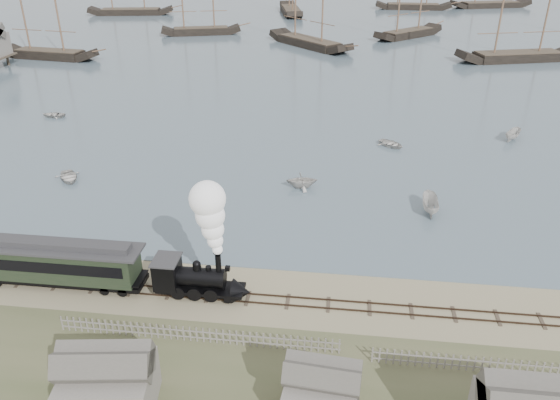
# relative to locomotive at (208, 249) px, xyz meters

# --- Properties ---
(ground) EXTENTS (600.00, 600.00, 0.00)m
(ground) POSITION_rel_locomotive_xyz_m (6.80, 2.00, -4.13)
(ground) COLOR tan
(ground) RESTS_ON ground
(harbor_water) EXTENTS (600.00, 336.00, 0.06)m
(harbor_water) POSITION_rel_locomotive_xyz_m (6.80, 172.00, -4.10)
(harbor_water) COLOR #485A67
(harbor_water) RESTS_ON ground
(rail_track) EXTENTS (120.00, 1.80, 0.16)m
(rail_track) POSITION_rel_locomotive_xyz_m (6.80, 0.00, -4.09)
(rail_track) COLOR #34261C
(rail_track) RESTS_ON ground
(picket_fence_west) EXTENTS (19.00, 0.10, 1.20)m
(picket_fence_west) POSITION_rel_locomotive_xyz_m (0.30, -5.00, -4.13)
(picket_fence_west) COLOR slate
(picket_fence_west) RESTS_ON ground
(picket_fence_east) EXTENTS (15.00, 0.10, 1.20)m
(picket_fence_east) POSITION_rel_locomotive_xyz_m (19.30, -5.50, -4.13)
(picket_fence_east) COLOR slate
(picket_fence_east) RESTS_ON ground
(locomotive) EXTENTS (7.18, 2.68, 8.95)m
(locomotive) POSITION_rel_locomotive_xyz_m (0.00, 0.00, 0.00)
(locomotive) COLOR black
(locomotive) RESTS_ON ground
(passenger_coach) EXTENTS (13.97, 2.70, 3.39)m
(passenger_coach) POSITION_rel_locomotive_xyz_m (-12.13, 0.00, -1.99)
(passenger_coach) COLOR black
(passenger_coach) RESTS_ON ground
(beached_dinghy) EXTENTS (4.04, 4.20, 0.71)m
(beached_dinghy) POSITION_rel_locomotive_xyz_m (-11.75, 1.79, -3.78)
(beached_dinghy) COLOR beige
(beached_dinghy) RESTS_ON ground
(rowboat_0) EXTENTS (4.48, 4.22, 0.76)m
(rowboat_0) POSITION_rel_locomotive_xyz_m (-20.04, 18.05, -3.70)
(rowboat_0) COLOR beige
(rowboat_0) RESTS_ON harbor_water
(rowboat_1) EXTENTS (3.38, 3.73, 1.72)m
(rowboat_1) POSITION_rel_locomotive_xyz_m (5.13, 19.34, -3.21)
(rowboat_1) COLOR beige
(rowboat_1) RESTS_ON harbor_water
(rowboat_2) EXTENTS (3.95, 1.51, 1.52)m
(rowboat_2) POSITION_rel_locomotive_xyz_m (17.82, 15.45, -3.31)
(rowboat_2) COLOR beige
(rowboat_2) RESTS_ON harbor_water
(rowboat_3) EXTENTS (4.15, 4.24, 0.72)m
(rowboat_3) POSITION_rel_locomotive_xyz_m (15.14, 32.39, -3.72)
(rowboat_3) COLOR beige
(rowboat_3) RESTS_ON harbor_water
(rowboat_5) EXTENTS (3.63, 3.05, 1.35)m
(rowboat_5) POSITION_rel_locomotive_xyz_m (30.65, 36.62, -3.40)
(rowboat_5) COLOR beige
(rowboat_5) RESTS_ON harbor_water
(rowboat_6) EXTENTS (2.40, 3.34, 0.69)m
(rowboat_6) POSITION_rel_locomotive_xyz_m (-32.16, 38.09, -3.73)
(rowboat_6) COLOR beige
(rowboat_6) RESTS_ON harbor_water
(schooner_0) EXTENTS (20.67, 7.20, 20.00)m
(schooner_0) POSITION_rel_locomotive_xyz_m (-51.03, 73.14, 5.93)
(schooner_0) COLOR black
(schooner_0) RESTS_ON harbor_water
(schooner_4) EXTENTS (25.69, 12.55, 20.00)m
(schooner_4) POSITION_rel_locomotive_xyz_m (43.01, 82.84, 5.93)
(schooner_4) COLOR black
(schooner_4) RESTS_ON harbor_water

